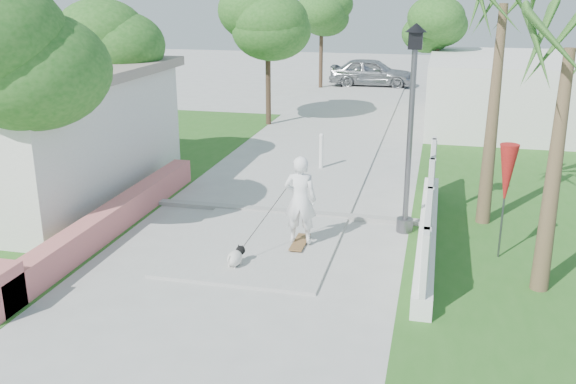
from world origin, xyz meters
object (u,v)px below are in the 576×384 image
(skateboarder, at_px, (278,210))
(parked_car, at_px, (372,72))
(patio_umbrella, at_px, (507,176))
(street_lamp, at_px, (411,123))
(bollard, at_px, (321,150))
(dog, at_px, (236,257))

(skateboarder, xyz_separation_m, parked_car, (-0.69, 23.22, -0.12))
(patio_umbrella, relative_size, parked_car, 0.52)
(street_lamp, xyz_separation_m, bollard, (-2.70, 4.50, -1.84))
(patio_umbrella, height_order, parked_car, patio_umbrella)
(patio_umbrella, height_order, dog, patio_umbrella)
(bollard, bearing_deg, street_lamp, -59.04)
(street_lamp, xyz_separation_m, parked_car, (-3.11, 21.52, -1.67))
(bollard, relative_size, skateboarder, 0.56)
(street_lamp, height_order, dog, street_lamp)
(skateboarder, relative_size, dog, 3.28)
(street_lamp, xyz_separation_m, skateboarder, (-2.42, -1.70, -1.55))
(bollard, distance_m, dog, 7.20)
(skateboarder, height_order, parked_car, skateboarder)
(parked_car, bearing_deg, dog, 179.93)
(parked_car, bearing_deg, bollard, -178.93)
(dog, distance_m, parked_car, 24.21)
(street_lamp, bearing_deg, skateboarder, -144.86)
(patio_umbrella, distance_m, skateboarder, 4.45)
(skateboarder, bearing_deg, bollard, -91.88)
(bollard, bearing_deg, patio_umbrella, -50.09)
(patio_umbrella, bearing_deg, dog, -161.06)
(skateboarder, bearing_deg, dog, 54.58)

